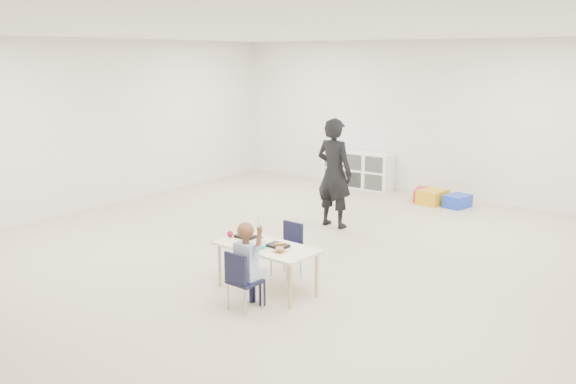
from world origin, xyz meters
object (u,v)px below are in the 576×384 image
Objects in this scene: child at (245,263)px; adult at (334,173)px; table at (267,268)px; chair_near at (245,280)px; cubby_shelf at (358,169)px.

adult reaches higher than child.
child is at bearing -73.38° from table.
chair_near is 6.15m from cubby_shelf.
cubby_shelf is at bearing 112.62° from chair_near.
adult is at bearing 110.22° from table.
chair_near is at bearing -70.76° from cubby_shelf.
table is at bearing 106.62° from chair_near.
table is 1.87× the size of chair_near.
table is 0.71× the size of adult.
child reaches higher than cubby_shelf.
child is 0.60× the size of adult.
cubby_shelf is (-2.03, 5.81, -0.14)m from child.
table is 1.19× the size of child.
chair_near is at bearing -73.38° from table.
child is 3.30m from adult.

